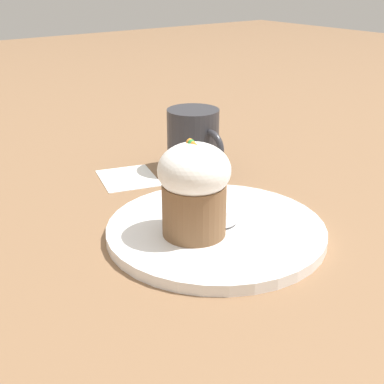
{
  "coord_description": "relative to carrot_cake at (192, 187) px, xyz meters",
  "views": [
    {
      "loc": [
        0.45,
        -0.38,
        0.31
      ],
      "look_at": [
        -0.0,
        -0.03,
        0.07
      ],
      "focal_mm": 50.0,
      "sensor_mm": 36.0,
      "label": 1
    }
  ],
  "objects": [
    {
      "name": "dessert_plate",
      "position": [
        0.0,
        0.03,
        -0.07
      ],
      "size": [
        0.27,
        0.27,
        0.01
      ],
      "color": "white",
      "rests_on": "ground_plane"
    },
    {
      "name": "carrot_cake",
      "position": [
        0.0,
        0.0,
        0.0
      ],
      "size": [
        0.08,
        0.08,
        0.12
      ],
      "color": "brown",
      "rests_on": "dessert_plate"
    },
    {
      "name": "spoon",
      "position": [
        -0.0,
        0.05,
        -0.06
      ],
      "size": [
        0.06,
        0.12,
        0.01
      ],
      "color": "#B7B7BC",
      "rests_on": "dessert_plate"
    },
    {
      "name": "ground_plane",
      "position": [
        0.0,
        0.03,
        -0.07
      ],
      "size": [
        4.0,
        4.0,
        0.0
      ],
      "primitive_type": "plane",
      "color": "#846042"
    },
    {
      "name": "paper_napkin",
      "position": [
        -0.23,
        0.05,
        -0.07
      ],
      "size": [
        0.12,
        0.11,
        0.0
      ],
      "color": "white",
      "rests_on": "ground_plane"
    },
    {
      "name": "coffee_cup",
      "position": [
        -0.19,
        0.15,
        -0.02
      ],
      "size": [
        0.12,
        0.08,
        0.1
      ],
      "color": "#2D2D33",
      "rests_on": "ground_plane"
    }
  ]
}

